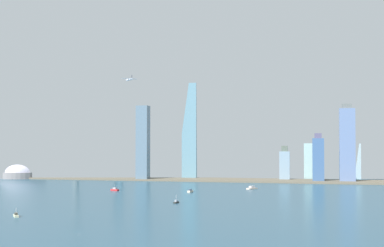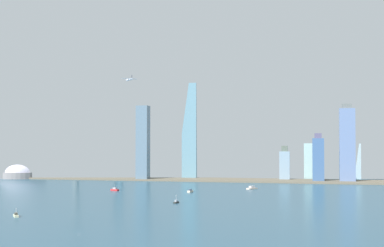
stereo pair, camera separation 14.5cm
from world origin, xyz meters
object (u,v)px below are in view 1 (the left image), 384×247
skyscraper_3 (285,165)px  boat_2 (190,191)px  boat_1 (176,202)px  skyscraper_6 (347,145)px  skyscraper_7 (355,161)px  skyscraper_0 (308,162)px  skyscraper_5 (119,153)px  boat_0 (16,215)px  airplane (129,79)px  observation_tower (76,102)px  stadium_dome (23,172)px  skyscraper_1 (143,143)px  skyscraper_4 (318,159)px  skyscraper_2 (190,130)px  boat_3 (252,188)px  boat_4 (115,190)px

skyscraper_3 → boat_2: skyscraper_3 is taller
boat_1 → skyscraper_6: bearing=155.2°
skyscraper_7 → skyscraper_3: bearing=-148.5°
skyscraper_0 → skyscraper_5: (-371.56, 27.44, 12.86)m
boat_0 → airplane: size_ratio=0.54×
skyscraper_3 → skyscraper_7: size_ratio=0.80×
observation_tower → airplane: bearing=-19.9°
skyscraper_0 → boat_0: 601.65m
stadium_dome → skyscraper_1: size_ratio=0.66×
skyscraper_5 → skyscraper_6: 443.59m
skyscraper_6 → boat_0: size_ratio=9.63×
stadium_dome → boat_2: bearing=-29.7°
boat_0 → boat_1: size_ratio=1.26×
observation_tower → skyscraper_0: bearing=6.3°
skyscraper_4 → boat_2: 284.31m
skyscraper_3 → skyscraper_7: skyscraper_7 is taller
observation_tower → skyscraper_7: bearing=10.8°
boat_1 → boat_2: bearing=-168.1°
observation_tower → airplane: 132.11m
skyscraper_4 → skyscraper_7: bearing=55.4°
skyscraper_6 → skyscraper_7: 106.84m
skyscraper_1 → boat_2: bearing=-56.8°
skyscraper_4 → skyscraper_0: bearing=108.2°
skyscraper_0 → skyscraper_2: 224.10m
skyscraper_7 → boat_2: bearing=-128.0°
skyscraper_4 → boat_3: (-99.65, -152.68, -37.73)m
airplane → boat_1: bearing=168.9°
boat_2 → airplane: 291.81m
skyscraper_0 → skyscraper_7: skyscraper_7 is taller
skyscraper_1 → boat_0: (14.98, -462.33, -65.61)m
skyscraper_2 → skyscraper_3: (174.18, -6.45, -62.83)m
skyscraper_1 → skyscraper_5: 128.77m
observation_tower → stadium_dome: bearing=-175.6°
skyscraper_2 → skyscraper_3: skyscraper_2 is taller
skyscraper_4 → boat_4: skyscraper_4 is taller
boat_0 → airplane: (-34.48, 442.47, 178.76)m
skyscraper_4 → boat_1: 386.44m
skyscraper_4 → boat_4: bearing=-143.2°
skyscraper_3 → stadium_dome: bearing=-176.7°
observation_tower → boat_2: observation_tower is taller
skyscraper_1 → skyscraper_4: (307.95, 20.77, -27.61)m
skyscraper_0 → boat_2: skyscraper_0 is taller
boat_1 → boat_4: 176.77m
skyscraper_5 → airplane: bearing=-62.9°
stadium_dome → skyscraper_1: bearing=-3.6°
skyscraper_7 → boat_2: (-248.54, -318.18, -31.30)m
skyscraper_3 → skyscraper_5: 335.30m
skyscraper_2 → boat_3: size_ratio=10.68×
skyscraper_7 → airplane: size_ratio=3.03×
skyscraper_2 → boat_0: skyscraper_2 is taller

